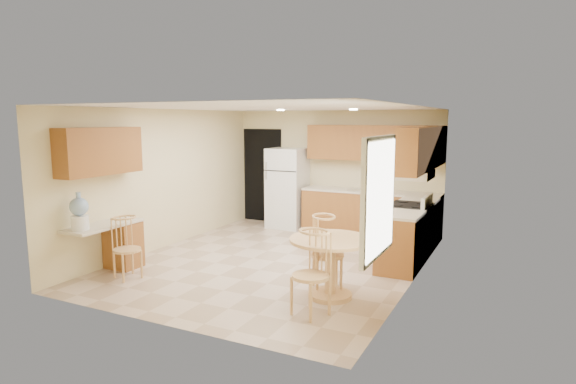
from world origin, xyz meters
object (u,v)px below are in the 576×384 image
at_px(water_crock, 79,213).
at_px(chair_desk, 122,243).
at_px(stove, 409,231).
at_px(chair_table_b, 307,267).
at_px(chair_table_a, 325,247).
at_px(dining_table, 330,259).
at_px(refrigerator, 287,188).

bearing_deg(water_crock, chair_desk, 36.09).
bearing_deg(water_crock, stove, 39.96).
distance_m(chair_table_b, water_crock, 3.43).
xyz_separation_m(chair_table_b, chair_desk, (-2.95, 0.07, -0.07)).
relative_size(stove, water_crock, 2.03).
xyz_separation_m(chair_table_a, chair_desk, (-2.81, -0.83, -0.07)).
height_order(chair_table_b, chair_desk, chair_table_b).
height_order(stove, chair_table_a, stove).
bearing_deg(dining_table, chair_table_b, -90.00).
bearing_deg(stove, chair_table_a, -107.42).
xyz_separation_m(dining_table, water_crock, (-3.40, -1.01, 0.49)).
xyz_separation_m(refrigerator, water_crock, (-1.05, -4.51, 0.16)).
height_order(chair_table_b, water_crock, water_crock).
bearing_deg(stove, water_crock, -140.04).
relative_size(chair_table_a, water_crock, 1.90).
bearing_deg(stove, refrigerator, 157.01).
height_order(stove, dining_table, stove).
bearing_deg(chair_table_a, chair_desk, -105.01).
distance_m(refrigerator, water_crock, 4.63).
bearing_deg(refrigerator, stove, -22.99).
bearing_deg(refrigerator, dining_table, -56.12).
bearing_deg(chair_table_b, stove, -79.35).
bearing_deg(stove, chair_desk, -139.56).
distance_m(dining_table, chair_desk, 3.03).
height_order(stove, chair_desk, stove).
distance_m(dining_table, water_crock, 3.58).
bearing_deg(chair_table_b, chair_table_a, -60.49).
height_order(dining_table, water_crock, water_crock).
xyz_separation_m(refrigerator, chair_table_b, (2.35, -4.25, -0.23)).
xyz_separation_m(stove, chair_table_a, (-0.67, -2.13, 0.16)).
height_order(refrigerator, water_crock, refrigerator).
bearing_deg(chair_table_a, dining_table, 11.63).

